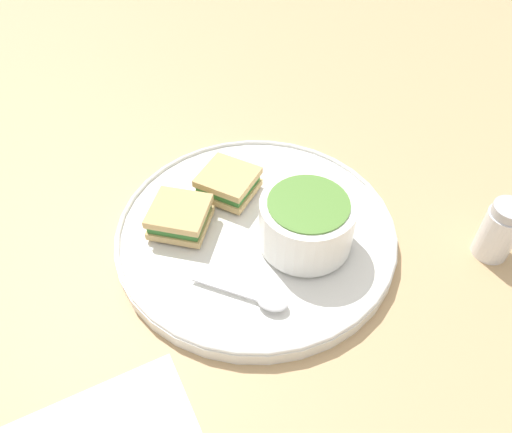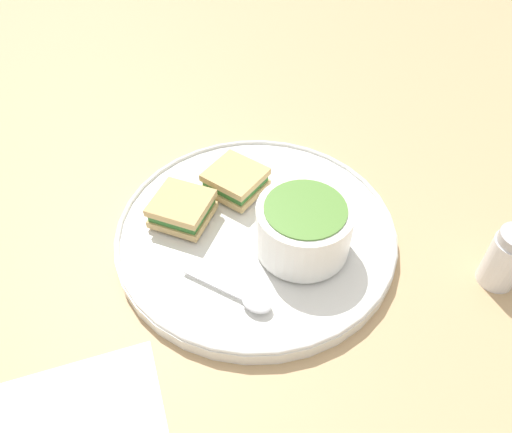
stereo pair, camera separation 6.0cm
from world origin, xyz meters
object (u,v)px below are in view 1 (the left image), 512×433
object	(u,v)px
spoon	(265,300)
salt_shaker	(499,231)
soup_bowl	(307,222)
sandwich_half_far	(180,217)
sandwich_half_near	(228,183)

from	to	relation	value
spoon	salt_shaker	size ratio (longest dim) A/B	1.37
soup_bowl	sandwich_half_far	world-z (taller)	soup_bowl
sandwich_half_far	salt_shaker	bearing A→B (deg)	171.78
spoon	sandwich_half_far	distance (m)	0.15
soup_bowl	salt_shaker	xyz separation A→B (m)	(-0.23, 0.02, -0.02)
sandwich_half_near	salt_shaker	distance (m)	0.33
sandwich_half_far	salt_shaker	distance (m)	0.38
sandwich_half_near	salt_shaker	world-z (taller)	salt_shaker
spoon	sandwich_half_far	bearing A→B (deg)	153.19
soup_bowl	spoon	bearing A→B (deg)	56.04
sandwich_half_near	sandwich_half_far	size ratio (longest dim) A/B	1.09
spoon	sandwich_half_far	xyz separation A→B (m)	(0.09, -0.12, 0.01)
sandwich_half_far	soup_bowl	bearing A→B (deg)	165.97
salt_shaker	sandwich_half_far	bearing A→B (deg)	-8.22
spoon	sandwich_half_near	bearing A→B (deg)	125.68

